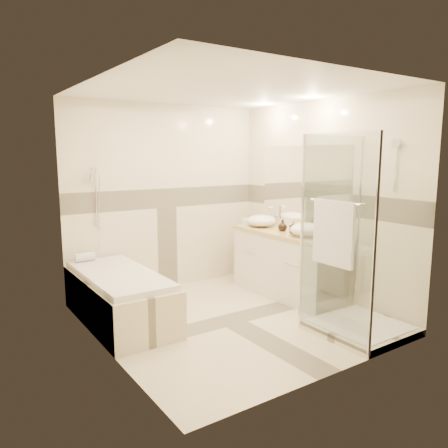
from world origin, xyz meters
TOP-DOWN VIEW (x-y plane):
  - room at (0.06, 0.01)m, footprint 2.82×3.02m
  - bathtub at (-1.02, 0.65)m, footprint 0.75×1.70m
  - vanity at (1.12, 0.30)m, footprint 0.58×1.62m
  - shower_enclosure at (0.83, -0.97)m, footprint 0.96×0.93m
  - vessel_sink_near at (1.10, 0.82)m, footprint 0.41×0.41m
  - vessel_sink_far at (1.10, -0.07)m, footprint 0.42×0.42m
  - faucet_near at (1.32, 0.82)m, footprint 0.11×0.03m
  - faucet_far at (1.32, -0.07)m, footprint 0.10×0.03m
  - amenity_bottle_a at (1.10, 0.18)m, footprint 0.09×0.09m
  - amenity_bottle_b at (1.10, 0.38)m, footprint 0.16×0.16m
  - folded_towels at (1.10, 1.02)m, footprint 0.20×0.27m
  - rolled_towel at (-1.18, 1.36)m, footprint 0.23×0.11m

SIDE VIEW (x-z plane):
  - bathtub at x=-1.02m, z-range 0.03..0.59m
  - vanity at x=1.12m, z-range 0.00..0.85m
  - shower_enclosure at x=0.83m, z-range -0.51..1.53m
  - rolled_towel at x=-1.18m, z-range 0.56..0.67m
  - folded_towels at x=1.10m, z-range 0.85..0.93m
  - amenity_bottle_a at x=1.10m, z-range 0.85..1.00m
  - amenity_bottle_b at x=1.10m, z-range 0.85..1.00m
  - vessel_sink_near at x=1.10m, z-range 0.85..1.01m
  - vessel_sink_far at x=1.10m, z-range 0.85..1.02m
  - faucet_far at x=1.32m, z-range 0.87..1.12m
  - faucet_near at x=1.32m, z-range 0.87..1.14m
  - room at x=0.06m, z-range 0.00..2.52m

